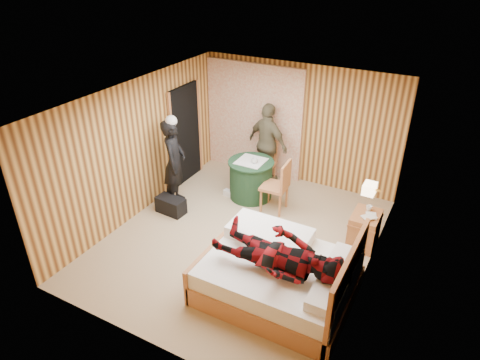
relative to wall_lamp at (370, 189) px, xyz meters
The scene contains 23 objects.
floor 2.36m from the wall_lamp, 166.83° to the right, with size 4.20×5.00×0.01m, color tan.
ceiling 2.31m from the wall_lamp, 166.83° to the right, with size 4.20×5.00×0.01m, color white.
wall_back 2.81m from the wall_lamp, 133.17° to the left, with size 4.20×0.02×2.50m, color #ECB65A.
wall_left 4.05m from the wall_lamp, behind, with size 0.02×5.00×2.50m, color #ECB65A.
wall_right 0.49m from the wall_lamp, 68.55° to the right, with size 0.02×5.00×2.50m, color #ECB65A.
curtain 3.53m from the wall_lamp, 145.89° to the left, with size 2.20×0.08×2.40m, color #EEE8CE.
doorway 4.10m from the wall_lamp, 166.59° to the left, with size 0.06×0.90×2.05m, color black.
wall_lamp is the anchor object (origin of this frame).
bed 1.84m from the wall_lamp, 120.88° to the right, with size 2.10×1.65×1.14m.
nightstand 1.07m from the wall_lamp, 96.18° to the left, with size 0.46×0.62×0.60m.
round_table 2.74m from the wall_lamp, 159.66° to the left, with size 0.90×0.90×0.80m.
chair_far 3.02m from the wall_lamp, 146.54° to the left, with size 0.47×0.47×0.93m.
chair_near 1.99m from the wall_lamp, 158.43° to the left, with size 0.49×0.49×1.03m.
duffel_bag 3.68m from the wall_lamp, behind, with size 0.55×0.29×0.31m, color black.
sneaker_left 3.14m from the wall_lamp, 165.93° to the left, with size 0.27×0.11×0.12m, color silver.
sneaker_right 2.88m from the wall_lamp, 166.33° to the left, with size 0.28×0.11×0.13m, color silver.
woman_standing 3.64m from the wall_lamp, behind, with size 0.63×0.41×1.72m, color black.
man_at_table 2.97m from the wall_lamp, 145.71° to the left, with size 1.01×0.42×1.72m, color brown.
man_on_bed 1.78m from the wall_lamp, 116.21° to the right, with size 1.77×0.67×0.86m, color maroon.
book_lower 0.78m from the wall_lamp, 97.06° to the left, with size 0.17×0.22×0.02m, color silver.
book_upper 0.76m from the wall_lamp, 97.06° to the left, with size 0.16×0.22×0.02m, color silver.
cup_nightstand 0.84m from the wall_lamp, 94.67° to the left, with size 0.10×0.10×0.09m, color silver.
cup_table 2.52m from the wall_lamp, 159.94° to the left, with size 0.12×0.12×0.10m, color silver.
Camera 1 is at (2.84, -5.29, 4.46)m, focal length 32.00 mm.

